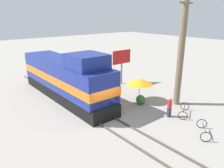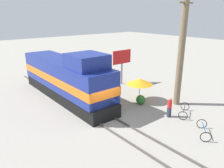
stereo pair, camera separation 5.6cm
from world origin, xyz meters
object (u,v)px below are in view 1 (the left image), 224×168
Objects in this scene: billboard_sign at (122,59)px; person_bystander at (170,106)px; bicycle at (184,111)px; bicycle_spare at (204,130)px; locomotive at (67,78)px; utility_pole at (181,49)px; vendor_umbrella at (140,81)px.

person_bystander is (-2.68, -8.57, -2.05)m from billboard_sign.
bicycle_spare is (-1.61, -2.55, -0.00)m from bicycle.
bicycle_spare is at bearing -71.61° from locomotive.
utility_pole is 6.01× the size of person_bystander.
vendor_umbrella is 1.18× the size of bicycle.
utility_pole is at bearing -90.46° from billboard_sign.
utility_pole is 5.00m from bicycle.
locomotive is 12.19m from bicycle_spare.
utility_pole is 4.04× the size of vendor_umbrella.
vendor_umbrella is 1.28× the size of bicycle_spare.
locomotive is 3.37× the size of billboard_sign.
locomotive is 10.35m from utility_pole.
locomotive reaches higher than bicycle_spare.
billboard_sign is 1.92× the size of bicycle.
bicycle is at bearing -81.39° from vendor_umbrella.
billboard_sign is at bearing 1.57° from locomotive.
vendor_umbrella is at bearing 81.73° from person_bystander.
bicycle is at bearing -99.28° from billboard_sign.
vendor_umbrella is at bearing -113.84° from billboard_sign.
bicycle_spare is at bearing -97.73° from person_bystander.
person_bystander is (-2.62, -1.16, -3.98)m from utility_pole.
vendor_umbrella is at bearing -44.19° from locomotive.
bicycle_spare is (-0.96, -6.82, -1.51)m from vendor_umbrella.
vendor_umbrella reaches higher than person_bystander.
billboard_sign is 2.07× the size of bicycle_spare.
locomotive is 10.56m from bicycle.
billboard_sign is 2.41× the size of person_bystander.
utility_pole reaches higher than bicycle.
billboard_sign is at bearing 66.16° from vendor_umbrella.
vendor_umbrella is at bearing -20.21° from bicycle.
person_bystander is 3.15m from bicycle_spare.
vendor_umbrella is 4.58m from bicycle.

